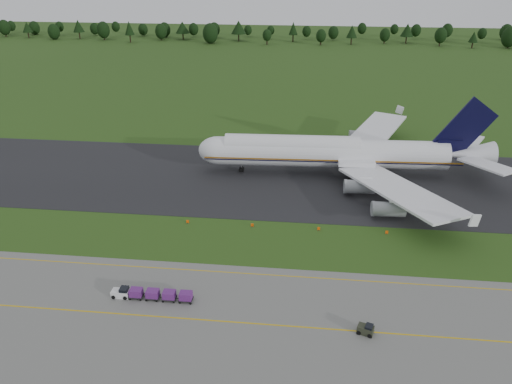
# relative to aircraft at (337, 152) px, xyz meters

# --- Properties ---
(ground) EXTENTS (600.00, 600.00, 0.00)m
(ground) POSITION_rel_aircraft_xyz_m (-16.56, -32.65, -5.50)
(ground) COLOR #254514
(ground) RESTS_ON ground
(taxiway) EXTENTS (300.00, 40.00, 0.08)m
(taxiway) POSITION_rel_aircraft_xyz_m (-16.56, -4.65, -5.46)
(taxiway) COLOR black
(taxiway) RESTS_ON ground
(apron_markings) EXTENTS (300.00, 30.20, 0.01)m
(apron_markings) POSITION_rel_aircraft_xyz_m (-16.56, -59.63, -5.44)
(apron_markings) COLOR gold
(apron_markings) RESTS_ON apron
(tree_line) EXTENTS (528.73, 22.23, 11.92)m
(tree_line) POSITION_rel_aircraft_xyz_m (-11.61, 189.00, 0.66)
(tree_line) COLOR black
(tree_line) RESTS_ON ground
(aircraft) EXTENTS (68.44, 66.87, 19.27)m
(aircraft) POSITION_rel_aircraft_xyz_m (0.00, 0.00, 0.00)
(aircraft) COLOR white
(aircraft) RESTS_ON ground
(baggage_train) EXTENTS (12.49, 1.60, 1.54)m
(baggage_train) POSITION_rel_aircraft_xyz_m (-29.38, -50.69, -4.63)
(baggage_train) COLOR white
(baggage_train) RESTS_ON apron
(utility_cart) EXTENTS (2.48, 1.94, 1.20)m
(utility_cart) POSITION_rel_aircraft_xyz_m (2.23, -54.97, -4.86)
(utility_cart) COLOR #2C3022
(utility_cart) RESTS_ON apron
(edge_markers) EXTENTS (38.44, 0.30, 0.60)m
(edge_markers) POSITION_rel_aircraft_xyz_m (-10.33, -27.00, -5.23)
(edge_markers) COLOR #FF5308
(edge_markers) RESTS_ON ground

